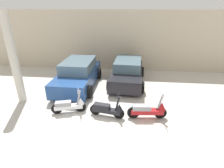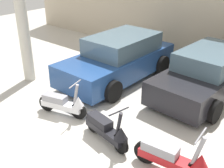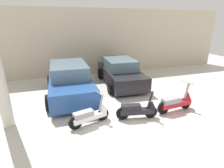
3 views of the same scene
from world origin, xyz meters
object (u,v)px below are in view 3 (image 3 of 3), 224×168
(scooter_front_left, at_px, (91,114))
(scooter_front_center, at_px, (177,101))
(car_rear_left, at_px, (70,80))
(car_rear_center, at_px, (120,72))
(scooter_front_right, at_px, (139,109))

(scooter_front_left, distance_m, scooter_front_center, 3.32)
(scooter_front_left, bearing_deg, car_rear_left, 82.83)
(scooter_front_left, relative_size, scooter_front_center, 0.89)
(scooter_front_left, bearing_deg, car_rear_center, 41.24)
(scooter_front_left, height_order, scooter_front_right, scooter_front_right)
(car_rear_left, relative_size, car_rear_center, 1.05)
(scooter_front_left, relative_size, car_rear_left, 0.33)
(scooter_front_right, xyz_separation_m, car_rear_left, (-2.09, 3.00, 0.34))
(scooter_front_left, height_order, scooter_front_center, scooter_front_center)
(scooter_front_left, distance_m, car_rear_center, 4.34)
(scooter_front_right, relative_size, car_rear_left, 0.34)
(car_rear_left, bearing_deg, scooter_front_right, 35.34)
(scooter_front_left, bearing_deg, scooter_front_right, -21.18)
(scooter_front_center, xyz_separation_m, car_rear_left, (-3.74, 2.92, 0.31))
(scooter_front_left, bearing_deg, scooter_front_center, -17.17)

